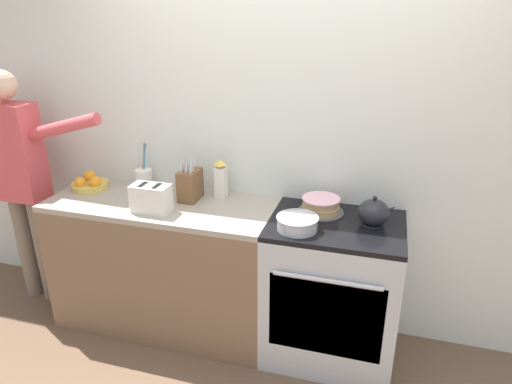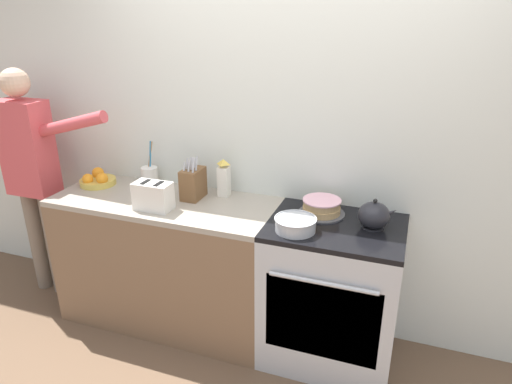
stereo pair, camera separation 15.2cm
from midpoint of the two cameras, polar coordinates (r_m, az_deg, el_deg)
name	(u,v)px [view 2 (the right image)]	position (r m, az deg, el deg)	size (l,w,h in m)	color
ground_plane	(258,371)	(2.98, 1.81, -21.44)	(16.00, 16.00, 0.00)	brown
wall_back	(291,139)	(2.86, 5.95, 6.66)	(8.00, 0.04, 2.60)	silver
counter_cabinet	(169,261)	(3.18, -9.50, -8.51)	(1.46, 0.59, 0.91)	brown
stove_range	(331,293)	(2.86, 10.92, -12.32)	(0.77, 0.63, 0.91)	#B7BABF
layer_cake	(322,207)	(2.74, 9.78, -1.92)	(0.28, 0.28, 0.10)	#4C4C51
tea_kettle	(374,215)	(2.63, 16.17, -2.85)	(0.22, 0.18, 0.17)	#232328
mixing_bowl	(295,224)	(2.53, 6.68, -4.04)	(0.24, 0.24, 0.08)	#B7BABF
knife_block	(193,183)	(2.94, -6.41, 1.09)	(0.11, 0.18, 0.29)	brown
utensil_crock	(150,175)	(3.23, -11.82, 2.03)	(0.11, 0.11, 0.31)	silver
fruit_bowl	(98,180)	(3.33, -17.98, 1.46)	(0.24, 0.24, 0.10)	gold
toaster	(153,196)	(2.81, -11.24, -0.51)	(0.24, 0.13, 0.17)	silver
milk_carton	(224,178)	(2.95, -2.56, 1.68)	(0.07, 0.07, 0.25)	white
person_baker	(32,166)	(3.58, -25.16, 2.98)	(0.94, 0.20, 1.69)	#7A6B5B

